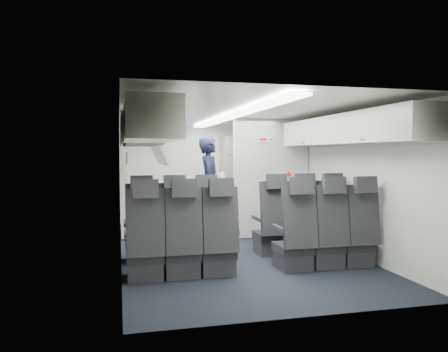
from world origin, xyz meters
name	(u,v)px	position (x,y,z in m)	size (l,w,h in m)	color
cabin_shell	(230,179)	(0.00, 0.00, 1.12)	(3.41, 6.01, 2.16)	black
seat_row_front	(239,229)	(0.00, -0.53, 0.40)	(3.33, 0.56, 1.24)	black
seat_row_mid	(258,241)	(0.00, -1.43, 0.40)	(3.33, 0.56, 1.24)	black
overhead_bin_left_rear	(149,122)	(-1.40, -2.00, 1.86)	(0.53, 1.80, 0.40)	silver
overhead_bin_left_front_open	(138,139)	(-1.44, -0.25, 1.74)	(0.64, 1.70, 0.72)	#9E9E93
overhead_bin_right_rear	(382,126)	(1.40, -2.00, 1.86)	(0.53, 1.80, 0.40)	silver
overhead_bin_right_front	(318,133)	(1.40, -0.25, 1.86)	(0.53, 1.70, 0.40)	silver
bulkhead_partition	(271,178)	(0.98, 0.80, 1.08)	(1.40, 0.15, 2.13)	silver
galley_unit	(241,179)	(0.95, 2.72, 0.95)	(0.85, 0.52, 1.90)	#939399
boarding_door	(123,184)	(-1.64, 1.55, 0.95)	(0.12, 1.27, 1.86)	silver
flight_attendant	(210,184)	(0.03, 1.73, 0.93)	(0.68, 0.44, 1.85)	black
carry_on_bag	(139,136)	(-1.42, -0.06, 1.78)	(0.42, 0.30, 0.25)	black
papers	(220,176)	(0.22, 1.68, 1.08)	(0.20, 0.02, 0.14)	white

